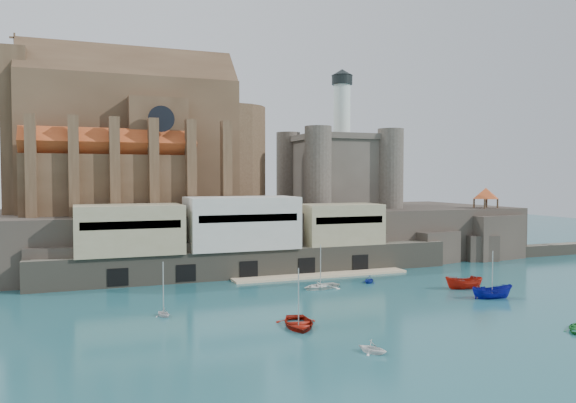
{
  "coord_description": "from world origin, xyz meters",
  "views": [
    {
      "loc": [
        -35.68,
        -65.63,
        16.24
      ],
      "look_at": [
        1.46,
        32.0,
        11.71
      ],
      "focal_mm": 35.0,
      "sensor_mm": 36.0,
      "label": 1
    }
  ],
  "objects_px": {
    "boat_0": "(298,327)",
    "pavilion": "(486,195)",
    "boat_2": "(492,298)",
    "castle_keep": "(338,167)",
    "boat_1": "(372,353)",
    "church": "(141,146)"
  },
  "relations": [
    {
      "from": "castle_keep",
      "to": "boat_1",
      "type": "distance_m",
      "value": 69.45
    },
    {
      "from": "boat_2",
      "to": "boat_0",
      "type": "bearing_deg",
      "value": 110.35
    },
    {
      "from": "pavilion",
      "to": "boat_2",
      "type": "distance_m",
      "value": 42.75
    },
    {
      "from": "boat_1",
      "to": "boat_2",
      "type": "relative_size",
      "value": 0.53
    },
    {
      "from": "church",
      "to": "pavilion",
      "type": "height_order",
      "value": "church"
    },
    {
      "from": "pavilion",
      "to": "boat_2",
      "type": "height_order",
      "value": "pavilion"
    },
    {
      "from": "pavilion",
      "to": "castle_keep",
      "type": "bearing_deg",
      "value": 149.82
    },
    {
      "from": "church",
      "to": "castle_keep",
      "type": "xyz_separation_m",
      "value": [
        40.21,
        -0.78,
        -3.81
      ]
    },
    {
      "from": "boat_0",
      "to": "boat_2",
      "type": "bearing_deg",
      "value": 20.81
    },
    {
      "from": "castle_keep",
      "to": "boat_0",
      "type": "height_order",
      "value": "castle_keep"
    },
    {
      "from": "boat_0",
      "to": "boat_2",
      "type": "height_order",
      "value": "boat_0"
    },
    {
      "from": "castle_keep",
      "to": "boat_1",
      "type": "height_order",
      "value": "castle_keep"
    },
    {
      "from": "pavilion",
      "to": "boat_1",
      "type": "height_order",
      "value": "pavilion"
    },
    {
      "from": "church",
      "to": "boat_2",
      "type": "bearing_deg",
      "value": -49.62
    },
    {
      "from": "church",
      "to": "castle_keep",
      "type": "distance_m",
      "value": 40.39
    },
    {
      "from": "boat_2",
      "to": "church",
      "type": "bearing_deg",
      "value": 53.2
    },
    {
      "from": "pavilion",
      "to": "boat_0",
      "type": "distance_m",
      "value": 66.92
    },
    {
      "from": "church",
      "to": "castle_keep",
      "type": "height_order",
      "value": "church"
    },
    {
      "from": "boat_1",
      "to": "boat_2",
      "type": "height_order",
      "value": "boat_2"
    },
    {
      "from": "castle_keep",
      "to": "boat_0",
      "type": "xyz_separation_m",
      "value": [
        -29.25,
        -50.75,
        -18.31
      ]
    },
    {
      "from": "pavilion",
      "to": "boat_2",
      "type": "xyz_separation_m",
      "value": [
        -25.63,
        -31.77,
        -12.73
      ]
    },
    {
      "from": "boat_0",
      "to": "pavilion",
      "type": "bearing_deg",
      "value": 46.16
    }
  ]
}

